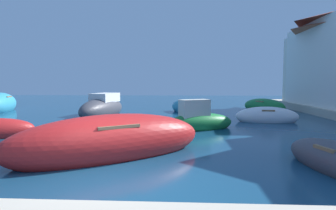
{
  "coord_description": "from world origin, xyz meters",
  "views": [
    {
      "loc": [
        1.41,
        -5.8,
        2.17
      ],
      "look_at": [
        0.57,
        10.18,
        0.86
      ],
      "focal_mm": 30.11,
      "sensor_mm": 36.0,
      "label": 1
    }
  ],
  "objects_px": {
    "moored_boat_5": "(267,116)",
    "moored_boat_9": "(199,121)",
    "moored_boat_6": "(111,142)",
    "moored_boat_3": "(103,108)",
    "moored_boat_8": "(264,106)",
    "moored_boat_0": "(189,108)"
  },
  "relations": [
    {
      "from": "moored_boat_5",
      "to": "moored_boat_9",
      "type": "distance_m",
      "value": 4.67
    },
    {
      "from": "moored_boat_6",
      "to": "moored_boat_9",
      "type": "xyz_separation_m",
      "value": [
        2.81,
        4.86,
        -0.06
      ]
    },
    {
      "from": "moored_boat_3",
      "to": "moored_boat_5",
      "type": "distance_m",
      "value": 10.16
    },
    {
      "from": "moored_boat_6",
      "to": "moored_boat_8",
      "type": "height_order",
      "value": "moored_boat_6"
    },
    {
      "from": "moored_boat_0",
      "to": "moored_boat_6",
      "type": "bearing_deg",
      "value": -51.21
    },
    {
      "from": "moored_boat_0",
      "to": "moored_boat_5",
      "type": "bearing_deg",
      "value": 2.88
    },
    {
      "from": "moored_boat_3",
      "to": "moored_boat_8",
      "type": "relative_size",
      "value": 1.37
    },
    {
      "from": "moored_boat_6",
      "to": "moored_boat_3",
      "type": "bearing_deg",
      "value": -106.67
    },
    {
      "from": "moored_boat_3",
      "to": "moored_boat_6",
      "type": "height_order",
      "value": "moored_boat_3"
    },
    {
      "from": "moored_boat_5",
      "to": "moored_boat_3",
      "type": "bearing_deg",
      "value": 172.09
    },
    {
      "from": "moored_boat_0",
      "to": "moored_boat_9",
      "type": "relative_size",
      "value": 1.01
    },
    {
      "from": "moored_boat_0",
      "to": "moored_boat_5",
      "type": "relative_size",
      "value": 1.04
    },
    {
      "from": "moored_boat_0",
      "to": "moored_boat_9",
      "type": "height_order",
      "value": "moored_boat_9"
    },
    {
      "from": "moored_boat_5",
      "to": "moored_boat_8",
      "type": "height_order",
      "value": "moored_boat_8"
    },
    {
      "from": "moored_boat_5",
      "to": "moored_boat_8",
      "type": "relative_size",
      "value": 0.91
    },
    {
      "from": "moored_boat_3",
      "to": "moored_boat_5",
      "type": "relative_size",
      "value": 1.51
    },
    {
      "from": "moored_boat_9",
      "to": "moored_boat_6",
      "type": "bearing_deg",
      "value": -146.29
    },
    {
      "from": "moored_boat_9",
      "to": "moored_boat_0",
      "type": "bearing_deg",
      "value": 66.11
    },
    {
      "from": "moored_boat_3",
      "to": "moored_boat_5",
      "type": "xyz_separation_m",
      "value": [
        9.82,
        -2.58,
        -0.19
      ]
    },
    {
      "from": "moored_boat_5",
      "to": "moored_boat_9",
      "type": "height_order",
      "value": "moored_boat_9"
    },
    {
      "from": "moored_boat_8",
      "to": "moored_boat_0",
      "type": "bearing_deg",
      "value": 70.66
    },
    {
      "from": "moored_boat_3",
      "to": "moored_boat_9",
      "type": "distance_m",
      "value": 7.96
    }
  ]
}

